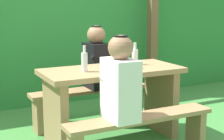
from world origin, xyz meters
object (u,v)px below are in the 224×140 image
(drinking_glass, at_px, (111,62))
(bottle_right, at_px, (84,61))
(bench_near, at_px, (141,129))
(bottle_center, at_px, (126,58))
(bottle_left, at_px, (135,56))
(bench_far, at_px, (90,98))
(cell_phone, at_px, (107,71))
(person_white_shirt, at_px, (120,81))
(picnic_table, at_px, (112,92))
(person_black_coat, at_px, (97,60))

(drinking_glass, height_order, bottle_right, bottle_right)
(bench_near, xyz_separation_m, bottle_center, (0.12, 0.51, 0.55))
(bottle_right, bearing_deg, bottle_left, 10.71)
(bench_far, distance_m, bottle_center, 0.84)
(cell_phone, bearing_deg, bottle_left, 24.28)
(bench_far, distance_m, person_white_shirt, 1.23)
(bottle_center, bearing_deg, bottle_left, 36.61)
(bottle_left, bearing_deg, bench_near, -115.75)
(cell_phone, bearing_deg, picnic_table, 45.38)
(bench_far, distance_m, drinking_glass, 0.66)
(bench_near, bearing_deg, drinking_glass, 86.15)
(bench_far, distance_m, person_black_coat, 0.46)
(bottle_right, relative_size, cell_phone, 1.80)
(bench_near, height_order, bottle_left, bottle_left)
(person_white_shirt, bearing_deg, bench_far, 79.52)
(picnic_table, bearing_deg, drinking_glass, 68.94)
(picnic_table, xyz_separation_m, cell_phone, (-0.12, -0.12, 0.25))
(bottle_right, distance_m, bottle_center, 0.44)
(person_black_coat, xyz_separation_m, bottle_center, (0.04, -0.62, 0.10))
(bench_far, bearing_deg, bottle_center, -78.67)
(cell_phone, bearing_deg, person_white_shirt, -102.93)
(drinking_glass, xyz_separation_m, bottle_left, (0.26, -0.04, 0.05))
(picnic_table, xyz_separation_m, bottle_center, (0.12, -0.06, 0.34))
(person_white_shirt, relative_size, bottle_right, 2.85)
(bottle_center, bearing_deg, bottle_right, 177.31)
(picnic_table, bearing_deg, bottle_left, 14.45)
(picnic_table, height_order, bench_far, picnic_table)
(picnic_table, xyz_separation_m, drinking_glass, (0.05, 0.12, 0.29))
(bench_near, bearing_deg, bottle_center, 76.16)
(person_white_shirt, height_order, bottle_center, person_white_shirt)
(person_white_shirt, relative_size, drinking_glass, 8.75)
(person_white_shirt, bearing_deg, cell_phone, 78.19)
(drinking_glass, bearing_deg, bottle_right, -156.30)
(bench_near, xyz_separation_m, drinking_glass, (0.05, 0.68, 0.49))
(bench_near, height_order, bottle_right, bottle_right)
(picnic_table, relative_size, person_white_shirt, 1.95)
(bottle_left, xyz_separation_m, bottle_center, (-0.19, -0.14, 0.01))
(bottle_center, bearing_deg, person_white_shirt, -123.51)
(cell_phone, bearing_deg, bench_far, 79.25)
(drinking_glass, distance_m, cell_phone, 0.29)
(bench_near, bearing_deg, picnic_table, 90.00)
(bench_far, bearing_deg, bottle_left, -57.30)
(person_white_shirt, relative_size, bottle_left, 3.06)
(bottle_left, bearing_deg, drinking_glass, 171.54)
(cell_phone, bearing_deg, bottle_center, 13.90)
(bench_far, height_order, person_white_shirt, person_white_shirt)
(drinking_glass, xyz_separation_m, bottle_right, (-0.36, -0.16, 0.06))
(bottle_left, distance_m, bottle_center, 0.23)
(person_black_coat, relative_size, drinking_glass, 8.75)
(person_white_shirt, xyz_separation_m, person_black_coat, (0.29, 1.12, 0.00))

